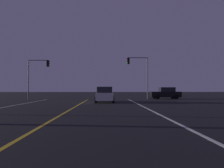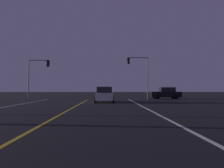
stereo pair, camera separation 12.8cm
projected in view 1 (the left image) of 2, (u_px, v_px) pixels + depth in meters
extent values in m
cube|color=silver|center=(164.00, 117.00, 11.54)|extent=(0.16, 37.05, 0.01)
cube|color=gold|center=(57.00, 117.00, 11.40)|extent=(0.16, 37.05, 0.01)
cylinder|color=black|center=(97.00, 99.00, 25.19)|extent=(0.22, 0.68, 0.68)
cylinder|color=black|center=(112.00, 99.00, 25.23)|extent=(0.22, 0.68, 0.68)
cylinder|color=black|center=(96.00, 100.00, 22.49)|extent=(0.22, 0.68, 0.68)
cylinder|color=black|center=(113.00, 100.00, 22.53)|extent=(0.22, 0.68, 0.68)
cube|color=silver|center=(105.00, 96.00, 23.87)|extent=(1.80, 4.30, 0.80)
cube|color=black|center=(105.00, 90.00, 23.63)|extent=(1.60, 2.10, 0.64)
cube|color=red|center=(98.00, 96.00, 21.75)|extent=(0.24, 0.08, 0.16)
cube|color=red|center=(110.00, 96.00, 21.78)|extent=(0.24, 0.08, 0.16)
cylinder|color=black|center=(157.00, 97.00, 30.74)|extent=(0.68, 0.22, 0.68)
cylinder|color=black|center=(155.00, 96.00, 32.54)|extent=(0.68, 0.22, 0.68)
cylinder|color=black|center=(176.00, 97.00, 30.81)|extent=(0.68, 0.22, 0.68)
cylinder|color=black|center=(172.00, 96.00, 32.61)|extent=(0.68, 0.22, 0.68)
cube|color=black|center=(165.00, 94.00, 31.68)|extent=(4.30, 1.80, 0.80)
cube|color=black|center=(167.00, 89.00, 31.70)|extent=(2.10, 1.60, 0.64)
cube|color=red|center=(181.00, 94.00, 31.14)|extent=(0.08, 0.24, 0.16)
cube|color=red|center=(178.00, 94.00, 32.33)|extent=(0.08, 0.24, 0.16)
cylinder|color=#4C4C51|center=(147.00, 78.00, 30.69)|extent=(0.14, 0.14, 5.94)
cylinder|color=#4C4C51|center=(138.00, 58.00, 30.72)|extent=(2.69, 0.10, 0.10)
cube|color=black|center=(129.00, 61.00, 30.67)|extent=(0.28, 0.36, 0.90)
sphere|color=#3A0605|center=(127.00, 59.00, 30.68)|extent=(0.20, 0.20, 0.20)
sphere|color=#3C2706|center=(127.00, 61.00, 30.67)|extent=(0.20, 0.20, 0.20)
sphere|color=#19E059|center=(127.00, 63.00, 30.66)|extent=(0.20, 0.20, 0.20)
cylinder|color=#4C4C51|center=(28.00, 80.00, 30.28)|extent=(0.14, 0.14, 5.53)
cylinder|color=#4C4C51|center=(38.00, 60.00, 30.37)|extent=(2.69, 0.10, 0.10)
cube|color=black|center=(48.00, 63.00, 30.39)|extent=(0.28, 0.36, 0.90)
sphere|color=#3A0605|center=(49.00, 61.00, 30.40)|extent=(0.20, 0.20, 0.20)
sphere|color=#3C2706|center=(49.00, 63.00, 30.39)|extent=(0.20, 0.20, 0.20)
sphere|color=#19E059|center=(49.00, 66.00, 30.39)|extent=(0.20, 0.20, 0.20)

